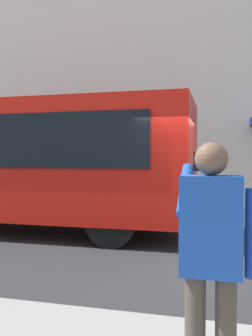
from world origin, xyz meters
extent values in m
plane|color=#2B2B2D|center=(0.00, 0.00, 0.00)|extent=(60.00, 60.00, 0.00)
cube|color=beige|center=(0.00, -6.80, 6.00)|extent=(28.00, 0.80, 12.00)
cube|color=red|center=(4.75, -0.72, 1.70)|extent=(9.00, 2.50, 2.60)
cylinder|color=black|center=(1.75, -1.82, 0.50)|extent=(1.00, 0.28, 1.00)
cylinder|color=black|center=(1.75, 0.38, 0.50)|extent=(1.00, 0.28, 1.00)
cylinder|color=#4C4238|center=(-0.13, 4.66, 0.56)|extent=(0.14, 0.14, 0.82)
cube|color=#1E4CAD|center=(-0.23, 4.66, 1.30)|extent=(0.40, 0.24, 0.66)
sphere|color=brown|center=(-0.23, 4.66, 1.74)|extent=(0.22, 0.22, 0.22)
cylinder|color=#1E4CAD|center=(-0.49, 4.66, 1.26)|extent=(0.09, 0.09, 0.58)
cylinder|color=#1E4CAD|center=(-0.05, 4.50, 1.52)|extent=(0.09, 0.48, 0.37)
cube|color=black|center=(-0.13, 4.36, 1.72)|extent=(0.07, 0.01, 0.14)
camera|label=1|loc=(-0.29, 7.11, 1.74)|focal=38.81mm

